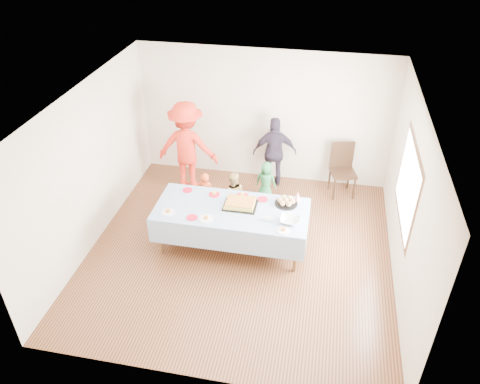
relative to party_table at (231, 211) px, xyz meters
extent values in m
plane|color=#422112|center=(0.16, -0.10, -0.72)|extent=(5.00, 5.00, 0.00)
cube|color=beige|center=(0.16, 2.40, 0.63)|extent=(5.00, 0.04, 2.70)
cube|color=beige|center=(0.16, -2.60, 0.63)|extent=(5.00, 0.04, 2.70)
cube|color=beige|center=(-2.34, -0.10, 0.63)|extent=(0.04, 5.00, 2.70)
cube|color=beige|center=(2.66, -0.10, 0.63)|extent=(0.04, 5.00, 2.70)
cube|color=white|center=(0.16, -0.10, 1.98)|extent=(5.00, 5.00, 0.04)
cube|color=#472B16|center=(2.63, 0.10, 0.78)|extent=(0.03, 1.75, 1.35)
cylinder|color=brown|center=(-1.12, -0.42, -0.36)|extent=(0.06, 0.06, 0.73)
cylinder|color=brown|center=(1.12, -0.42, -0.36)|extent=(0.06, 0.06, 0.73)
cylinder|color=brown|center=(-1.12, 0.42, -0.36)|extent=(0.06, 0.06, 0.73)
cylinder|color=brown|center=(1.12, 0.42, -0.36)|extent=(0.06, 0.06, 0.73)
cube|color=brown|center=(0.00, 0.00, 0.03)|extent=(2.40, 1.00, 0.04)
cube|color=silver|center=(0.00, 0.00, 0.05)|extent=(2.50, 1.10, 0.01)
cube|color=black|center=(0.13, 0.11, 0.06)|extent=(0.54, 0.42, 0.02)
cube|color=#E6D957|center=(0.13, 0.11, 0.10)|extent=(0.46, 0.34, 0.07)
cube|color=#B16A28|center=(0.13, 0.11, 0.14)|extent=(0.46, 0.34, 0.01)
cylinder|color=black|center=(0.86, 0.30, 0.07)|extent=(0.38, 0.38, 0.02)
sphere|color=tan|center=(0.96, 0.30, 0.12)|extent=(0.09, 0.09, 0.09)
sphere|color=tan|center=(0.91, 0.39, 0.12)|extent=(0.09, 0.09, 0.09)
sphere|color=tan|center=(0.81, 0.39, 0.12)|extent=(0.09, 0.09, 0.09)
sphere|color=tan|center=(0.76, 0.30, 0.12)|extent=(0.09, 0.09, 0.09)
sphere|color=tan|center=(0.81, 0.21, 0.12)|extent=(0.09, 0.09, 0.09)
sphere|color=tan|center=(0.91, 0.21, 0.12)|extent=(0.09, 0.09, 0.09)
sphere|color=tan|center=(0.86, 0.30, 0.12)|extent=(0.09, 0.09, 0.09)
imported|color=silver|center=(0.97, -0.17, 0.09)|extent=(0.32, 0.32, 0.08)
cone|color=white|center=(1.03, 0.43, 0.15)|extent=(0.11, 0.11, 0.19)
cylinder|color=red|center=(-0.85, 0.38, 0.06)|extent=(0.17, 0.17, 0.01)
cylinder|color=red|center=(-0.37, 0.34, 0.06)|extent=(0.19, 0.19, 0.01)
cylinder|color=red|center=(0.11, 0.41, 0.06)|extent=(0.19, 0.19, 0.01)
cylinder|color=red|center=(0.46, 0.35, 0.06)|extent=(0.18, 0.18, 0.01)
cylinder|color=red|center=(-0.56, -0.36, 0.06)|extent=(0.17, 0.17, 0.01)
cylinder|color=white|center=(-0.98, -0.30, 0.06)|extent=(0.22, 0.22, 0.01)
cylinder|color=white|center=(-0.34, -0.35, 0.06)|extent=(0.23, 0.23, 0.01)
cylinder|color=white|center=(0.90, -0.41, 0.06)|extent=(0.21, 0.21, 0.01)
cylinder|color=black|center=(1.66, 1.74, -0.49)|extent=(0.04, 0.04, 0.47)
cylinder|color=black|center=(2.04, 1.84, -0.49)|extent=(0.04, 0.04, 0.47)
cylinder|color=black|center=(1.56, 2.12, -0.49)|extent=(0.04, 0.04, 0.47)
cylinder|color=black|center=(1.94, 2.22, -0.49)|extent=(0.04, 0.04, 0.47)
cube|color=black|center=(1.80, 1.98, -0.24)|extent=(0.56, 0.56, 0.05)
cube|color=black|center=(1.74, 2.18, 0.06)|extent=(0.45, 0.17, 0.54)
imported|color=#D6441A|center=(-0.66, 0.80, -0.27)|extent=(0.35, 0.24, 0.90)
imported|color=#25703B|center=(0.36, 1.47, -0.30)|extent=(0.45, 0.33, 0.84)
imported|color=tan|center=(-0.16, 0.87, -0.27)|extent=(0.49, 0.41, 0.92)
imported|color=red|center=(-1.24, 1.67, 0.19)|extent=(1.21, 0.72, 1.84)
imported|color=#312938|center=(0.43, 2.10, 0.01)|extent=(0.91, 0.51, 1.48)
camera|label=1|loc=(1.33, -6.04, 4.50)|focal=35.00mm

